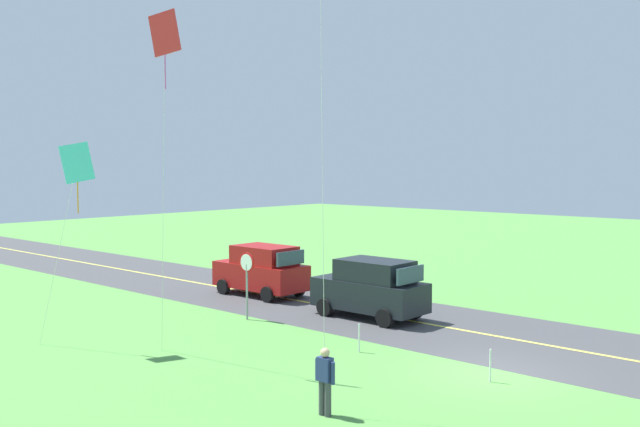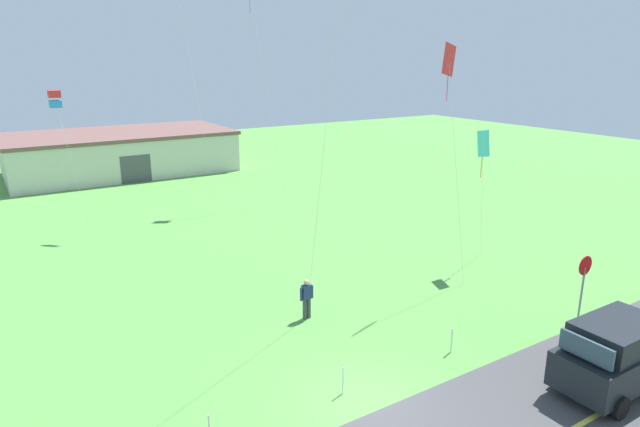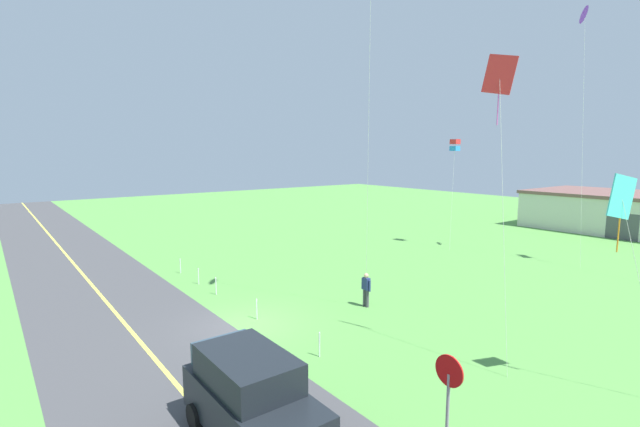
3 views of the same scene
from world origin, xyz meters
name	(u,v)px [view 3 (image 3 of 3)]	position (x,y,z in m)	size (l,w,h in m)	color
ground_plane	(246,326)	(0.00, 0.00, -0.05)	(120.00, 120.00, 0.10)	#549342
asphalt_road	(147,350)	(0.00, -4.00, 0.00)	(120.00, 7.00, 0.00)	#424244
road_centre_stripe	(147,350)	(0.00, -4.00, 0.01)	(120.00, 0.16, 0.00)	#E5E04C
car_suv_foreground	(251,398)	(6.89, -3.44, 1.15)	(4.40, 2.12, 2.24)	black
stop_sign	(449,386)	(10.19, -0.10, 1.80)	(0.76, 0.08, 2.56)	gray
person_adult_near	(366,289)	(1.33, 5.55, 0.86)	(0.58, 0.22, 1.60)	#3F3F47
kite_blue_mid	(585,16)	(2.59, 22.77, 15.61)	(2.10, 2.14, 16.26)	silver
kite_green_far	(500,80)	(7.79, 5.21, 9.44)	(1.72, 0.78, 10.30)	silver
kite_pink_drift	(622,200)	(11.22, 6.14, 5.80)	(1.50, 1.27, 6.57)	silver
kite_orange_near	(455,145)	(-4.76, 20.08, 7.66)	(1.12, 1.56, 8.11)	silver
fence_post_0	(180,266)	(-9.59, 0.70, 0.45)	(0.05, 0.05, 0.90)	silver
fence_post_1	(198,276)	(-6.81, 0.70, 0.45)	(0.05, 0.05, 0.90)	silver
fence_post_2	(216,286)	(-4.53, 0.70, 0.45)	(0.05, 0.05, 0.90)	silver
fence_post_3	(257,309)	(-0.33, 0.70, 0.45)	(0.05, 0.05, 0.90)	silver
fence_post_4	(319,344)	(4.17, 0.70, 0.45)	(0.05, 0.05, 0.90)	silver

